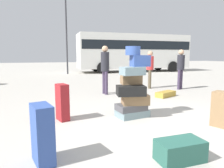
# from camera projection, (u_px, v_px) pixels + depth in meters

# --- Properties ---
(ground_plane) EXTENTS (80.00, 80.00, 0.00)m
(ground_plane) POSITION_uv_depth(u_px,v_px,m) (151.00, 123.00, 4.21)
(ground_plane) COLOR #ADA89E
(suitcase_tower) EXTENTS (0.81, 0.65, 1.59)m
(suitcase_tower) POSITION_uv_depth(u_px,v_px,m) (133.00, 90.00, 4.52)
(suitcase_tower) COLOR gray
(suitcase_tower) RESTS_ON ground
(suitcase_maroon_behind_tower) EXTENTS (0.28, 0.38, 0.79)m
(suitcase_maroon_behind_tower) POSITION_uv_depth(u_px,v_px,m) (62.00, 102.00, 4.34)
(suitcase_maroon_behind_tower) COLOR maroon
(suitcase_maroon_behind_tower) RESTS_ON ground
(suitcase_tan_white_trunk) EXTENTS (0.85, 0.60, 0.18)m
(suitcase_tan_white_trunk) POSITION_uv_depth(u_px,v_px,m) (166.00, 94.00, 6.89)
(suitcase_tan_white_trunk) COLOR #B28C33
(suitcase_tan_white_trunk) RESTS_ON ground
(suitcase_navy_foreground_far) EXTENTS (0.30, 0.45, 0.77)m
(suitcase_navy_foreground_far) POSITION_uv_depth(u_px,v_px,m) (43.00, 134.00, 2.60)
(suitcase_navy_foreground_far) COLOR #334F99
(suitcase_navy_foreground_far) RESTS_ON ground
(suitcase_teal_right_side) EXTENTS (0.63, 0.35, 0.28)m
(suitcase_teal_right_side) POSITION_uv_depth(u_px,v_px,m) (180.00, 150.00, 2.68)
(suitcase_teal_right_side) COLOR #26594C
(suitcase_teal_right_side) RESTS_ON ground
(person_bearded_onlooker) EXTENTS (0.31, 0.30, 1.64)m
(person_bearded_onlooker) POSITION_uv_depth(u_px,v_px,m) (181.00, 66.00, 8.32)
(person_bearded_onlooker) COLOR #3F334C
(person_bearded_onlooker) RESTS_ON ground
(person_tourist_with_camera) EXTENTS (0.30, 0.32, 1.59)m
(person_tourist_with_camera) POSITION_uv_depth(u_px,v_px,m) (150.00, 66.00, 8.58)
(person_tourist_with_camera) COLOR brown
(person_tourist_with_camera) RESTS_ON ground
(person_passerby_in_red) EXTENTS (0.30, 0.34, 1.73)m
(person_passerby_in_red) POSITION_uv_depth(u_px,v_px,m) (105.00, 66.00, 7.22)
(person_passerby_in_red) COLOR #3F334C
(person_passerby_in_red) RESTS_ON ground
(parked_bus) EXTENTS (9.69, 3.05, 3.15)m
(parked_bus) POSITION_uv_depth(u_px,v_px,m) (134.00, 50.00, 17.52)
(parked_bus) COLOR silver
(parked_bus) RESTS_ON ground
(lamp_post) EXTENTS (0.36, 0.36, 6.29)m
(lamp_post) POSITION_uv_depth(u_px,v_px,m) (66.00, 18.00, 14.82)
(lamp_post) COLOR #333338
(lamp_post) RESTS_ON ground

